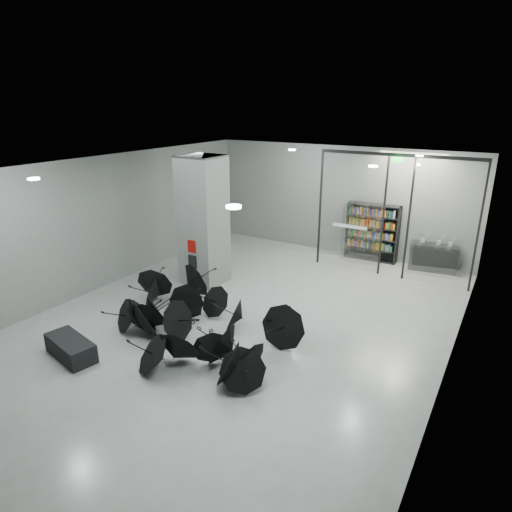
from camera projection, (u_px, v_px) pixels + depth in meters
The scene contains 10 objects.
room at pixel (234, 219), 10.50m from camera, with size 14.00×14.02×4.01m.
column at pixel (203, 221), 13.61m from camera, with size 1.20×1.20×4.00m, color slate.
fire_cabinet at pixel (192, 246), 13.33m from camera, with size 0.28×0.04×0.38m, color #A50A07.
info_panel at pixel (192, 262), 13.49m from camera, with size 0.30×0.03×0.42m, color black.
exit_sign at pixel (397, 160), 13.30m from camera, with size 0.30×0.06×0.15m, color #0CE533.
glass_partition at pixel (393, 212), 14.01m from camera, with size 5.06×0.08×4.00m.
bench at pixel (71, 348), 9.96m from camera, with size 1.39×0.59×0.45m, color black.
bookshelf at pixel (372, 232), 15.87m from camera, with size 1.88×0.38×2.07m, color black, non-canonical shape.
shop_counter at pixel (433, 257), 15.04m from camera, with size 1.55×0.62×0.93m, color black.
umbrella_cluster at pixel (192, 326), 10.74m from camera, with size 5.75×4.63×1.29m.
Camera 1 is at (5.69, -8.48, 5.49)m, focal length 30.93 mm.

